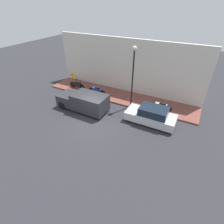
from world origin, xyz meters
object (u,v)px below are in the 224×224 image
object	(u,v)px
cafe_chair	(73,76)
parked_car	(151,116)
motorcycle_black	(77,84)
motorcycle_blue	(97,90)
scooter_silver	(161,106)
delivery_van	(83,101)
streetlamp	(133,67)

from	to	relation	value
cafe_chair	parked_car	bearing A→B (deg)	-109.31
motorcycle_black	motorcycle_blue	size ratio (longest dim) A/B	0.98
motorcycle_black	motorcycle_blue	distance (m)	2.60
parked_car	scooter_silver	xyz separation A→B (m)	(2.02, -0.26, -0.12)
motorcycle_blue	motorcycle_black	bearing A→B (deg)	87.47
parked_car	cafe_chair	world-z (taller)	parked_car
parked_car	cafe_chair	distance (m)	11.28
parked_car	motorcycle_black	world-z (taller)	parked_car
parked_car	delivery_van	bearing A→B (deg)	98.42
parked_car	motorcycle_black	bearing A→B (deg)	76.12
parked_car	motorcycle_black	size ratio (longest dim) A/B	2.11
motorcycle_blue	streetlamp	bearing A→B (deg)	-98.28
parked_car	scooter_silver	world-z (taller)	parked_car
delivery_van	cafe_chair	size ratio (longest dim) A/B	4.95
scooter_silver	cafe_chair	bearing A→B (deg)	81.09
delivery_van	streetlamp	size ratio (longest dim) A/B	0.87
scooter_silver	motorcycle_black	size ratio (longest dim) A/B	1.03
motorcycle_blue	cafe_chair	xyz separation A→B (m)	(1.64, 4.32, 0.13)
streetlamp	parked_car	bearing A→B (deg)	-122.78
motorcycle_blue	streetlamp	world-z (taller)	streetlamp
scooter_silver	delivery_van	bearing A→B (deg)	115.17
scooter_silver	motorcycle_black	distance (m)	9.19
parked_car	streetlamp	xyz separation A→B (m)	(1.51, 2.35, 3.07)
streetlamp	delivery_van	bearing A→B (deg)	123.96
streetlamp	motorcycle_black	bearing A→B (deg)	83.98
parked_car	motorcycle_black	xyz separation A→B (m)	(2.21, 8.93, -0.09)
delivery_van	cafe_chair	distance (m)	6.62
motorcycle_blue	streetlamp	distance (m)	5.13
parked_car	motorcycle_blue	xyz separation A→B (m)	(2.09, 6.33, -0.12)
motorcycle_black	motorcycle_blue	xyz separation A→B (m)	(-0.12, -2.60, -0.03)
scooter_silver	motorcycle_black	world-z (taller)	motorcycle_black
delivery_van	cafe_chair	world-z (taller)	delivery_van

